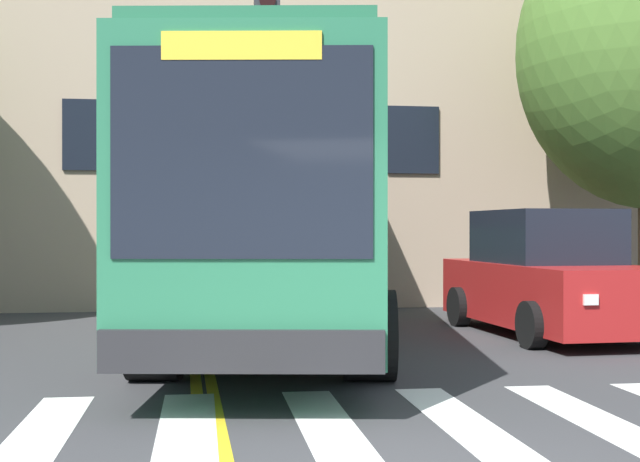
# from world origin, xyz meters

# --- Properties ---
(crosswalk) EXTENTS (9.83, 3.84, 0.01)m
(crosswalk) POSITION_xyz_m (-0.27, 2.09, 0.00)
(crosswalk) COLOR white
(crosswalk) RESTS_ON ground
(lane_line_yellow_inner) EXTENTS (0.12, 36.00, 0.01)m
(lane_line_yellow_inner) POSITION_xyz_m (-1.32, 16.09, 0.00)
(lane_line_yellow_inner) COLOR gold
(lane_line_yellow_inner) RESTS_ON ground
(lane_line_yellow_outer) EXTENTS (0.12, 36.00, 0.01)m
(lane_line_yellow_outer) POSITION_xyz_m (-1.16, 16.09, 0.00)
(lane_line_yellow_outer) COLOR gold
(lane_line_yellow_outer) RESTS_ON ground
(city_bus) EXTENTS (4.33, 11.98, 3.57)m
(city_bus) POSITION_xyz_m (-0.01, 8.19, 1.97)
(city_bus) COLOR #28704C
(city_bus) RESTS_ON ground
(car_red_far_lane) EXTENTS (2.23, 4.77, 1.94)m
(car_red_far_lane) POSITION_xyz_m (4.15, 8.13, 0.87)
(car_red_far_lane) COLOR #AD1E1E
(car_red_far_lane) RESTS_ON ground
(car_grey_behind_bus) EXTENTS (2.52, 4.88, 2.35)m
(car_grey_behind_bus) POSITION_xyz_m (0.99, 18.20, 1.11)
(car_grey_behind_bus) COLOR slate
(car_grey_behind_bus) RESTS_ON ground
(traffic_light_overhead) EXTENTS (0.35, 3.66, 5.42)m
(traffic_light_overhead) POSITION_xyz_m (-0.28, 8.98, 3.66)
(traffic_light_overhead) COLOR #28282D
(traffic_light_overhead) RESTS_ON ground
(building_facade) EXTENTS (32.62, 7.27, 13.98)m
(building_facade) POSITION_xyz_m (3.28, 16.61, 6.99)
(building_facade) COLOR tan
(building_facade) RESTS_ON ground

